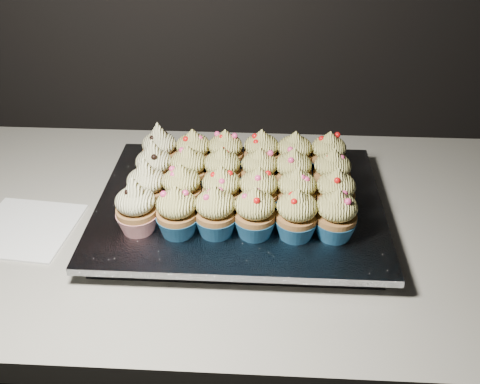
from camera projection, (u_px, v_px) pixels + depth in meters
The scene contains 28 objects.
worktop at pixel (231, 224), 0.92m from camera, with size 2.44×0.64×0.04m, color beige.
napkin at pixel (26, 229), 0.87m from camera, with size 0.15×0.15×0.00m, color white.
baking_tray at pixel (240, 211), 0.89m from camera, with size 0.43×0.33×0.02m, color black.
foil_lining at pixel (240, 203), 0.88m from camera, with size 0.47×0.36×0.01m, color silver.
cupcake_0 at pixel (136, 208), 0.79m from camera, with size 0.06×0.06×0.10m.
cupcake_1 at pixel (177, 212), 0.79m from camera, with size 0.06×0.06×0.08m.
cupcake_2 at pixel (216, 212), 0.79m from camera, with size 0.06×0.06×0.08m.
cupcake_3 at pixel (255, 213), 0.79m from camera, with size 0.06×0.06×0.08m.
cupcake_4 at pixel (297, 215), 0.78m from camera, with size 0.06×0.06×0.08m.
cupcake_5 at pixel (336, 215), 0.78m from camera, with size 0.06×0.06×0.08m.
cupcake_6 at pixel (147, 187), 0.84m from camera, with size 0.06×0.06×0.10m.
cupcake_7 at pixel (182, 189), 0.84m from camera, with size 0.06×0.06×0.08m.
cupcake_8 at pixel (222, 191), 0.83m from camera, with size 0.06×0.06×0.08m.
cupcake_9 at pixel (259, 192), 0.83m from camera, with size 0.06×0.06×0.08m.
cupcake_10 at pixel (297, 193), 0.83m from camera, with size 0.06×0.06×0.08m.
cupcake_11 at pixel (335, 194), 0.83m from camera, with size 0.06×0.06×0.08m.
cupcake_12 at pixel (154, 168), 0.89m from camera, with size 0.06×0.06×0.10m.
cupcake_13 at pixel (189, 170), 0.89m from camera, with size 0.06×0.06×0.08m.
cupcake_14 at pixel (222, 171), 0.88m from camera, with size 0.06×0.06×0.08m.
cupcake_15 at pixel (259, 172), 0.88m from camera, with size 0.06×0.06×0.08m.
cupcake_16 at pixel (293, 173), 0.88m from camera, with size 0.06×0.06×0.08m.
cupcake_17 at pixel (332, 173), 0.88m from camera, with size 0.06×0.06×0.08m.
cupcake_18 at pixel (160, 150), 0.94m from camera, with size 0.06×0.06×0.10m.
cupcake_19 at pixel (194, 153), 0.93m from camera, with size 0.06×0.06×0.08m.
cupcake_20 at pixel (225, 153), 0.93m from camera, with size 0.06×0.06×0.08m.
cupcake_21 at pixel (261, 153), 0.93m from camera, with size 0.06×0.06×0.08m.
cupcake_22 at pixel (294, 155), 0.93m from camera, with size 0.06×0.06×0.08m.
cupcake_23 at pixel (328, 155), 0.93m from camera, with size 0.06×0.06×0.08m.
Camera 1 is at (0.06, 0.97, 1.44)m, focal length 40.00 mm.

